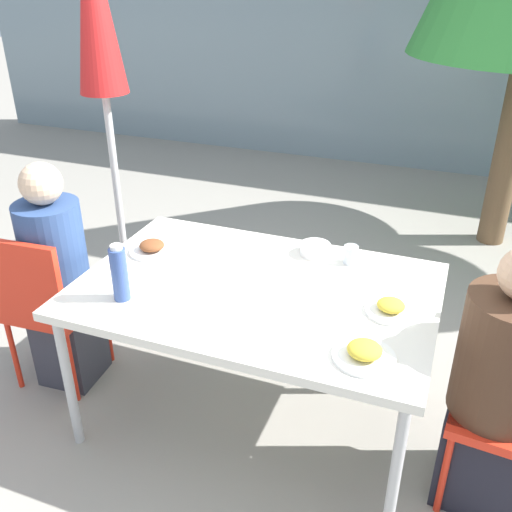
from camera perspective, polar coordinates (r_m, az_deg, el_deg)
ground_plane at (r=2.93m, az=-0.00°, el=-15.54°), size 24.00×24.00×0.00m
building_facade at (r=6.21m, az=14.87°, el=22.27°), size 10.00×0.20×3.00m
dining_table at (r=2.51m, az=-0.00°, el=-4.03°), size 1.54×1.03×0.74m
chair_left at (r=2.99m, az=-20.53°, el=-4.11°), size 0.42×0.42×0.88m
person_left at (r=2.99m, az=-19.05°, el=-2.61°), size 0.31×0.31×1.19m
chair_right at (r=2.49m, az=24.22°, el=-11.94°), size 0.43×0.43×0.88m
person_right at (r=2.41m, az=23.00°, el=-12.41°), size 0.36×0.36×1.15m
closed_umbrella at (r=3.34m, az=-15.49°, el=20.43°), size 0.36×0.36×2.29m
plate_0 at (r=2.80m, az=-10.35°, el=0.78°), size 0.22×0.22×0.06m
plate_1 at (r=2.09m, az=10.78°, el=-9.51°), size 0.23×0.23×0.06m
plate_2 at (r=2.35m, az=13.29°, el=-5.14°), size 0.20×0.20×0.06m
bottle at (r=2.40m, az=-13.49°, el=-1.70°), size 0.07×0.07×0.25m
drinking_cup at (r=2.68m, az=9.45°, el=0.13°), size 0.07×0.07×0.09m
salad_bowl at (r=2.75m, az=5.94°, el=0.69°), size 0.15×0.15×0.05m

